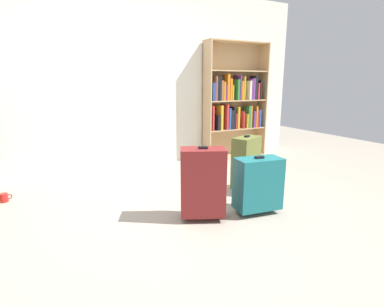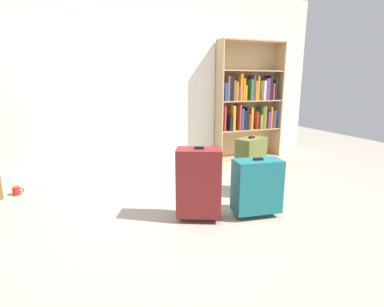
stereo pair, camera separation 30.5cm
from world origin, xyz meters
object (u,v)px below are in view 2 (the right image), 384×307
object	(u,v)px
bookshelf	(248,102)
suitcase_olive	(250,164)
suitcase_dark_red	(199,182)
mug	(17,191)
suitcase_teal	(257,186)

from	to	relation	value
bookshelf	suitcase_olive	bearing A→B (deg)	-119.57
suitcase_dark_red	suitcase_olive	bearing A→B (deg)	28.09
bookshelf	suitcase_olive	distance (m)	1.84
mug	suitcase_teal	size ratio (longest dim) A/B	0.21
bookshelf	mug	size ratio (longest dim) A/B	15.77
bookshelf	suitcase_dark_red	bearing A→B (deg)	-130.57
mug	suitcase_dark_red	world-z (taller)	suitcase_dark_red
bookshelf	suitcase_dark_red	xyz separation A→B (m)	(-1.67, -1.95, -0.57)
suitcase_dark_red	suitcase_teal	bearing A→B (deg)	-12.40
suitcase_dark_red	mug	bearing A→B (deg)	142.17
suitcase_olive	suitcase_dark_red	world-z (taller)	suitcase_dark_red
suitcase_teal	suitcase_olive	distance (m)	0.61
suitcase_olive	suitcase_teal	bearing A→B (deg)	-115.72
mug	suitcase_teal	bearing A→B (deg)	-32.70
suitcase_teal	suitcase_olive	xyz separation A→B (m)	(0.27, 0.55, 0.05)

